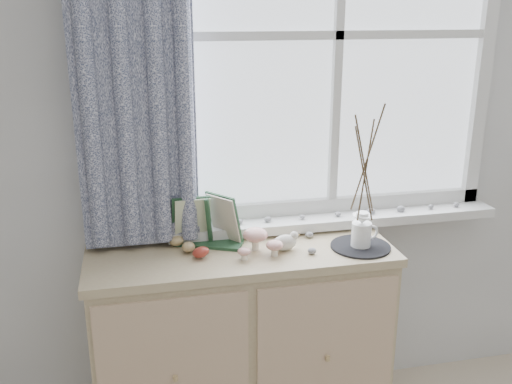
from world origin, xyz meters
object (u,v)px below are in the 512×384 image
botanical_book (209,222)px  toadstool_cluster (258,240)px  sideboard (242,344)px  twig_pitcher (365,164)px

botanical_book → toadstool_cluster: (0.18, -0.09, -0.05)m
sideboard → toadstool_cluster: size_ratio=6.70×
botanical_book → toadstool_cluster: size_ratio=1.71×
botanical_book → toadstool_cluster: 0.21m
twig_pitcher → sideboard: bearing=163.7°
toadstool_cluster → twig_pitcher: 0.50m
sideboard → twig_pitcher: size_ratio=2.03×
sideboard → toadstool_cluster: 0.48m
botanical_book → toadstool_cluster: bearing=-2.7°
toadstool_cluster → sideboard: bearing=150.1°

